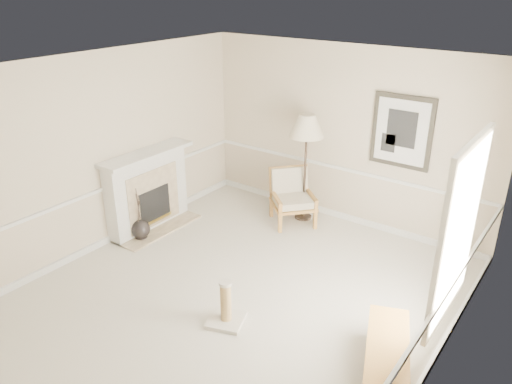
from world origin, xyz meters
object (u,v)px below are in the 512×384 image
floor_lamp (307,129)px  scratching_post (226,310)px  armchair (292,194)px  floor_vase (141,230)px  bench (386,360)px

floor_lamp → scratching_post: floor_lamp is taller
armchair → scratching_post: armchair is taller
floor_vase → bench: size_ratio=0.60×
bench → scratching_post: bearing=-173.2°
floor_vase → armchair: bearing=51.6°
armchair → bench: bearing=-90.8°
armchair → floor_lamp: (0.13, 0.20, 1.10)m
armchair → floor_lamp: size_ratio=0.54×
floor_vase → floor_lamp: 3.08m
floor_vase → floor_lamp: bearing=52.1°
floor_vase → scratching_post: 2.52m
bench → armchair: bearing=137.3°
floor_vase → bench: 4.34m
bench → floor_lamp: bearing=133.8°
floor_lamp → scratching_post: bearing=-76.5°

